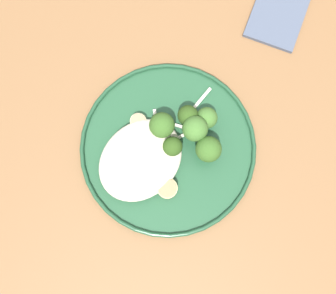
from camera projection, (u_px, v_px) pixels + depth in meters
ground at (180, 179)px, 1.44m from camera, size 6.00×6.00×0.00m
wooden_dining_table at (191, 144)px, 0.79m from camera, size 1.40×1.00×0.74m
dinner_plate at (168, 148)px, 0.69m from camera, size 0.29×0.29×0.02m
noodle_bed at (140, 160)px, 0.67m from camera, size 0.15×0.12×0.03m
seared_scallop_tiny_bay at (147, 182)px, 0.67m from camera, size 0.03×0.03×0.01m
seared_scallop_on_noodles at (144, 166)px, 0.68m from camera, size 0.03×0.03×0.02m
seared_scallop_right_edge at (167, 188)px, 0.67m from camera, size 0.03×0.03×0.02m
seared_scallop_center_golden at (138, 122)px, 0.69m from camera, size 0.03×0.03×0.02m
broccoli_floret_beside_noodles at (207, 118)px, 0.67m from camera, size 0.03×0.03×0.05m
broccoli_floret_rear_charred at (162, 126)px, 0.66m from camera, size 0.04×0.04×0.06m
broccoli_floret_near_rim at (173, 147)px, 0.66m from camera, size 0.03×0.03×0.05m
broccoli_floret_right_tilted at (208, 149)px, 0.66m from camera, size 0.04×0.04×0.06m
broccoli_floret_center_pile at (188, 116)px, 0.67m from camera, size 0.03×0.03×0.05m
broccoli_floret_small_sprig at (195, 132)px, 0.66m from camera, size 0.04×0.04×0.06m
onion_sliver_long_sliver at (201, 99)px, 0.70m from camera, size 0.05×0.01×0.00m
onion_sliver_pale_crescent at (173, 140)px, 0.69m from camera, size 0.05×0.02×0.00m
onion_sliver_short_strip at (190, 128)px, 0.69m from camera, size 0.03×0.05×0.00m
onion_sliver_curled_piece at (155, 120)px, 0.70m from camera, size 0.03×0.03×0.00m
folded_napkin at (281, 7)px, 0.74m from camera, size 0.17×0.14×0.01m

